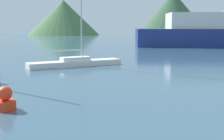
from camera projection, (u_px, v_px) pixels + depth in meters
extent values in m
cube|color=white|center=(75.00, 63.00, 26.32)|extent=(7.11, 6.22, 0.46)
cube|color=white|center=(75.00, 59.00, 26.26)|extent=(2.49, 2.30, 0.32)
cylinder|color=#BCBCC1|center=(61.00, 51.00, 25.59)|extent=(2.86, 2.39, 0.10)
cylinder|color=red|center=(5.00, 105.00, 12.68)|extent=(0.85, 0.85, 0.38)
sphere|color=red|center=(5.00, 93.00, 12.61)|extent=(0.60, 0.60, 0.60)
cone|color=#476B42|center=(64.00, 18.00, 113.58)|extent=(26.12, 26.12, 12.58)
cone|color=#38563D|center=(173.00, 14.00, 102.68)|extent=(24.73, 24.73, 14.35)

